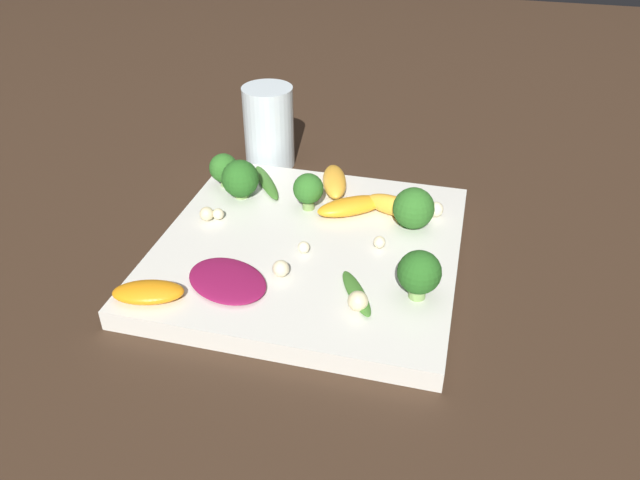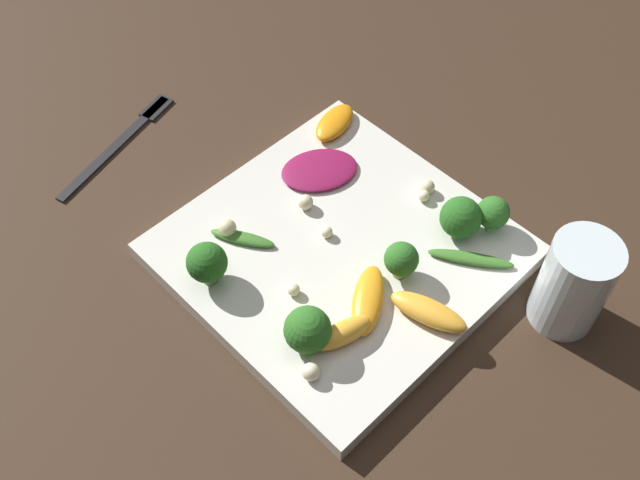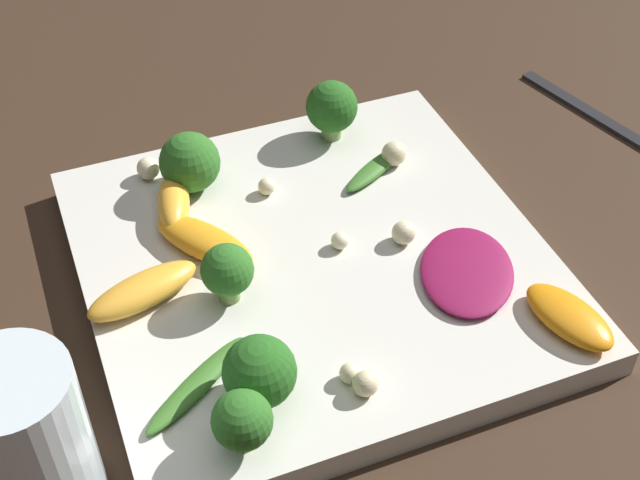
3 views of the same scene
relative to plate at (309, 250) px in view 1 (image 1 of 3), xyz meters
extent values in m
plane|color=#382619|center=(0.00, 0.00, -0.01)|extent=(2.40, 2.40, 0.00)
cube|color=silver|center=(0.00, 0.00, 0.00)|extent=(0.30, 0.30, 0.02)
cylinder|color=silver|center=(0.20, 0.11, 0.04)|extent=(0.06, 0.06, 0.10)
ellipsoid|color=maroon|center=(-0.08, 0.05, 0.01)|extent=(0.09, 0.10, 0.01)
ellipsoid|color=orange|center=(-0.12, 0.12, 0.02)|extent=(0.05, 0.07, 0.01)
ellipsoid|color=#FCAD33|center=(0.08, -0.07, 0.02)|extent=(0.04, 0.06, 0.02)
ellipsoid|color=orange|center=(0.07, -0.03, 0.02)|extent=(0.07, 0.08, 0.02)
ellipsoid|color=#FCAD33|center=(0.11, 0.00, 0.02)|extent=(0.08, 0.05, 0.02)
cylinder|color=#84AD5B|center=(-0.06, -0.12, 0.02)|extent=(0.02, 0.02, 0.02)
sphere|color=#26601E|center=(-0.06, -0.12, 0.04)|extent=(0.04, 0.04, 0.04)
cylinder|color=#84AD5B|center=(0.07, 0.10, 0.02)|extent=(0.02, 0.02, 0.01)
sphere|color=#26601E|center=(0.07, 0.10, 0.03)|extent=(0.04, 0.04, 0.04)
cylinder|color=#84AD5B|center=(0.09, 0.13, 0.02)|extent=(0.01, 0.01, 0.01)
sphere|color=#2D6B23|center=(0.09, 0.13, 0.03)|extent=(0.03, 0.03, 0.03)
cylinder|color=#84AD5B|center=(0.06, -0.10, 0.02)|extent=(0.01, 0.01, 0.01)
sphere|color=#2D6B23|center=(0.06, -0.10, 0.03)|extent=(0.04, 0.04, 0.04)
cylinder|color=#7A9E51|center=(0.06, 0.02, 0.02)|extent=(0.01, 0.01, 0.02)
sphere|color=#2D6B23|center=(0.06, 0.02, 0.04)|extent=(0.03, 0.03, 0.03)
ellipsoid|color=#3D7528|center=(0.10, 0.08, 0.01)|extent=(0.08, 0.06, 0.01)
ellipsoid|color=#3D7528|center=(-0.07, -0.06, 0.01)|extent=(0.07, 0.05, 0.01)
sphere|color=beige|center=(0.08, -0.12, 0.02)|extent=(0.02, 0.02, 0.02)
sphere|color=beige|center=(0.01, 0.12, 0.02)|extent=(0.02, 0.02, 0.02)
sphere|color=beige|center=(0.01, -0.07, 0.02)|extent=(0.01, 0.01, 0.01)
sphere|color=beige|center=(0.02, 0.11, 0.02)|extent=(0.01, 0.01, 0.01)
sphere|color=beige|center=(-0.06, 0.01, 0.02)|extent=(0.02, 0.02, 0.02)
sphere|color=beige|center=(-0.09, -0.07, 0.02)|extent=(0.02, 0.02, 0.02)
sphere|color=beige|center=(-0.02, 0.00, 0.02)|extent=(0.01, 0.01, 0.01)
camera|label=1|loc=(-0.50, -0.14, 0.37)|focal=35.00mm
camera|label=2|loc=(0.30, -0.32, 0.61)|focal=42.00mm
camera|label=3|loc=(0.15, 0.40, 0.42)|focal=50.00mm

